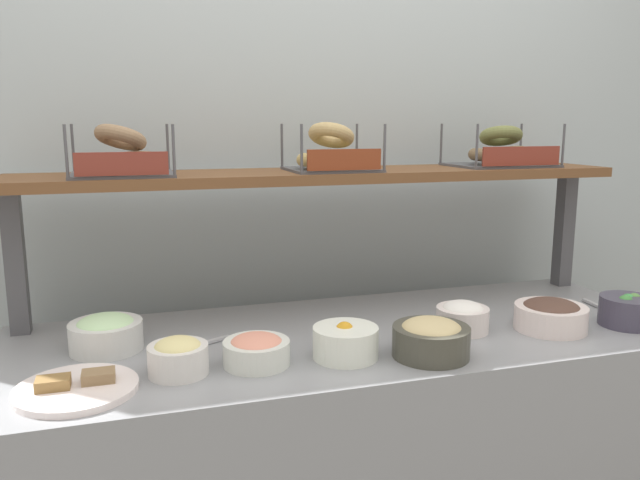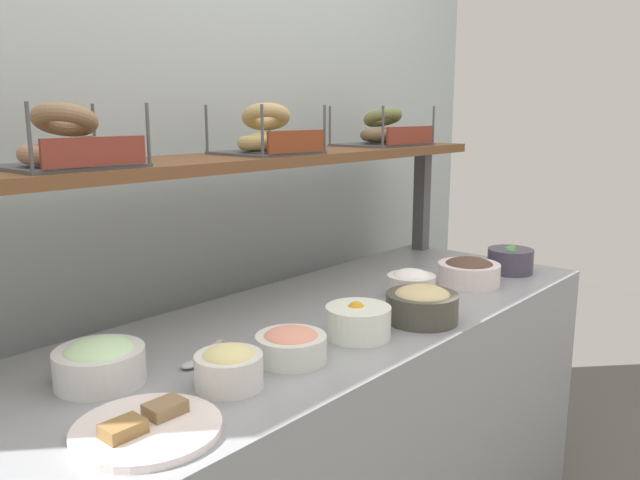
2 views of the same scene
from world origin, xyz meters
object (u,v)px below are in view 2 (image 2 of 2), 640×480
object	(u,v)px
bowl_fruit_salad	(358,321)
bagel_basket_poppy	(383,132)
bowl_hummus	(422,304)
bagel_basket_sesame	(267,137)
bowl_cream_cheese	(411,283)
bagel_basket_everything	(67,146)
bowl_egg_salad	(229,367)
serving_spoon_near_plate	(482,263)
bowl_lox_spread	(291,345)
serving_plate_white	(147,428)
bowl_chocolate_spread	(469,271)
bowl_scallion_spread	(100,362)
bowl_veggie_mix	(510,260)
serving_spoon_by_edge	(198,358)

from	to	relation	value
bowl_fruit_salad	bagel_basket_poppy	world-z (taller)	bagel_basket_poppy
bowl_hummus	bagel_basket_sesame	xyz separation A→B (m)	(-0.11, 0.47, 0.43)
bowl_cream_cheese	bagel_basket_everything	xyz separation A→B (m)	(-0.89, 0.32, 0.44)
bowl_egg_salad	serving_spoon_near_plate	world-z (taller)	bowl_egg_salad
bowl_lox_spread	serving_plate_white	bearing A→B (deg)	-174.44
bowl_chocolate_spread	bowl_scallion_spread	size ratio (longest dim) A/B	1.08
bowl_chocolate_spread	bowl_veggie_mix	bearing A→B (deg)	-8.06
bowl_egg_salad	serving_spoon_by_edge	size ratio (longest dim) A/B	0.82
bowl_hummus	serving_spoon_by_edge	world-z (taller)	bowl_hummus
bowl_scallion_spread	bagel_basket_sesame	world-z (taller)	bagel_basket_sesame
bowl_scallion_spread	bagel_basket_everything	bearing A→B (deg)	71.82
bowl_veggie_mix	bagel_basket_sesame	bearing A→B (deg)	150.97
serving_spoon_near_plate	bowl_cream_cheese	bearing A→B (deg)	-176.88
bowl_lox_spread	serving_spoon_near_plate	xyz separation A→B (m)	(1.12, 0.10, -0.03)
bowl_veggie_mix	bagel_basket_poppy	world-z (taller)	bagel_basket_poppy
bowl_egg_salad	bowl_veggie_mix	world-z (taller)	bowl_veggie_mix
bowl_cream_cheese	serving_plate_white	bearing A→B (deg)	-173.64
bowl_chocolate_spread	bowl_cream_cheese	size ratio (longest dim) A/B	1.37
bowl_chocolate_spread	serving_spoon_near_plate	size ratio (longest dim) A/B	1.13
bowl_hummus	bagel_basket_sesame	distance (m)	0.65
bowl_cream_cheese	serving_plate_white	distance (m)	1.01
serving_plate_white	bowl_cream_cheese	bearing A→B (deg)	6.36
bowl_fruit_salad	bowl_hummus	size ratio (longest dim) A/B	0.85
bowl_lox_spread	serving_plate_white	xyz separation A→B (m)	(-0.40, -0.04, -0.03)
bowl_lox_spread	bagel_basket_sesame	xyz separation A→B (m)	(0.32, 0.40, 0.44)
bowl_scallion_spread	bagel_basket_poppy	xyz separation A→B (m)	(1.26, 0.20, 0.43)
bowl_egg_salad	bowl_hummus	world-z (taller)	bowl_hummus
serving_spoon_near_plate	bagel_basket_poppy	size ratio (longest dim) A/B	0.54
bowl_veggie_mix	bagel_basket_sesame	distance (m)	0.97
bowl_fruit_salad	bowl_lox_spread	world-z (taller)	bowl_fruit_salad
serving_plate_white	bagel_basket_sesame	world-z (taller)	bagel_basket_sesame
bowl_lox_spread	serving_spoon_by_edge	bearing A→B (deg)	133.26
bowl_fruit_salad	serving_plate_white	size ratio (longest dim) A/B	0.62
bowl_scallion_spread	serving_plate_white	bearing A→B (deg)	-102.69
bowl_veggie_mix	bowl_cream_cheese	bearing A→B (deg)	168.77
bagel_basket_sesame	serving_plate_white	bearing A→B (deg)	-148.79
bowl_scallion_spread	bowl_lox_spread	distance (m)	0.41
bowl_lox_spread	serving_spoon_near_plate	world-z (taller)	bowl_lox_spread
bowl_hummus	serving_plate_white	size ratio (longest dim) A/B	0.74
bowl_cream_cheese	bagel_basket_sesame	size ratio (longest dim) A/B	0.53
bowl_scallion_spread	bagel_basket_poppy	bearing A→B (deg)	9.17
serving_spoon_by_edge	bagel_basket_sesame	distance (m)	0.70
bowl_fruit_salad	bagel_basket_poppy	size ratio (longest dim) A/B	0.50
bowl_scallion_spread	bowl_lox_spread	bearing A→B (deg)	-31.32
bowl_scallion_spread	bagel_basket_poppy	size ratio (longest dim) A/B	0.56
bowl_fruit_salad	bowl_scallion_spread	xyz separation A→B (m)	(-0.57, 0.23, 0.00)
serving_spoon_near_plate	serving_spoon_by_edge	size ratio (longest dim) A/B	1.04
serving_spoon_near_plate	bagel_basket_poppy	bearing A→B (deg)	122.43
bowl_egg_salad	bagel_basket_everything	world-z (taller)	bagel_basket_everything
serving_plate_white	bagel_basket_poppy	size ratio (longest dim) A/B	0.80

